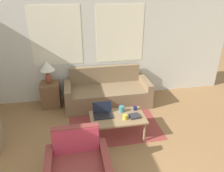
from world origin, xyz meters
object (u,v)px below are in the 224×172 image
(laptop, at_px, (103,113))
(cup_white, at_px, (125,117))
(table_lamp, at_px, (47,69))
(cup_yellow, at_px, (122,109))
(couch, at_px, (107,93))
(book_red, at_px, (134,116))
(cup_navy, at_px, (135,108))
(coffee_table, at_px, (118,119))

(laptop, relative_size, cup_white, 3.84)
(table_lamp, xyz_separation_m, cup_yellow, (1.38, -1.22, -0.45))
(couch, bearing_deg, table_lamp, 174.95)
(cup_white, bearing_deg, book_red, 10.76)
(cup_navy, height_order, book_red, cup_navy)
(couch, bearing_deg, cup_navy, -72.30)
(coffee_table, height_order, laptop, laptop)
(cup_navy, height_order, cup_yellow, cup_yellow)
(couch, distance_m, table_lamp, 1.46)
(laptop, height_order, cup_white, laptop)
(cup_yellow, distance_m, book_red, 0.29)
(coffee_table, bearing_deg, book_red, -12.66)
(cup_navy, bearing_deg, table_lamp, 143.57)
(coffee_table, height_order, cup_yellow, cup_yellow)
(cup_navy, distance_m, book_red, 0.25)
(coffee_table, xyz_separation_m, cup_white, (0.11, -0.10, 0.09))
(coffee_table, bearing_deg, couch, 88.99)
(coffee_table, distance_m, cup_yellow, 0.22)
(couch, height_order, cup_white, couch)
(couch, relative_size, cup_yellow, 17.70)
(coffee_table, xyz_separation_m, cup_yellow, (0.11, 0.16, 0.10))
(table_lamp, distance_m, cup_yellow, 1.90)
(coffee_table, relative_size, cup_yellow, 8.99)
(coffee_table, height_order, cup_white, cup_white)
(couch, height_order, laptop, couch)
(couch, height_order, book_red, couch)
(cup_yellow, xyz_separation_m, book_red, (0.19, -0.22, -0.04))
(laptop, relative_size, book_red, 1.68)
(coffee_table, bearing_deg, cup_yellow, 55.22)
(coffee_table, height_order, cup_navy, cup_navy)
(couch, height_order, cup_navy, couch)
(table_lamp, bearing_deg, coffee_table, -47.36)
(table_lamp, relative_size, cup_navy, 7.21)
(laptop, xyz_separation_m, cup_yellow, (0.36, 0.06, 0.00))
(cup_navy, xyz_separation_m, cup_white, (-0.26, -0.27, 0.01))
(couch, bearing_deg, coffee_table, -91.01)
(cup_navy, bearing_deg, cup_white, -134.27)
(table_lamp, relative_size, coffee_table, 0.52)
(laptop, xyz_separation_m, cup_white, (0.37, -0.20, -0.01))
(couch, distance_m, book_red, 1.37)
(cup_white, distance_m, book_red, 0.19)
(cup_white, bearing_deg, coffee_table, 137.86)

